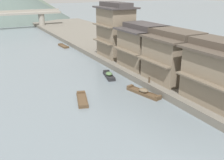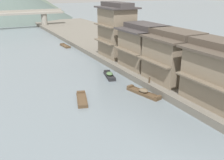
{
  "view_description": "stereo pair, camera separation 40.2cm",
  "coord_description": "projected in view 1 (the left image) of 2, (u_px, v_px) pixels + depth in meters",
  "views": [
    {
      "loc": [
        -10.13,
        -8.46,
        11.7
      ],
      "look_at": [
        3.32,
        16.68,
        1.43
      ],
      "focal_mm": 41.19,
      "sensor_mm": 36.0,
      "label": 1
    },
    {
      "loc": [
        -9.77,
        -8.65,
        11.7
      ],
      "look_at": [
        3.32,
        16.68,
        1.43
      ],
      "focal_mm": 41.19,
      "sensor_mm": 36.0,
      "label": 2
    }
  ],
  "objects": [
    {
      "name": "stone_bridge",
      "position": [
        11.0,
        17.0,
        74.88
      ],
      "size": [
        29.39,
        2.4,
        5.48
      ],
      "color": "gray",
      "rests_on": "ground"
    },
    {
      "name": "boat_moored_third",
      "position": [
        82.0,
        100.0,
        28.1
      ],
      "size": [
        2.16,
        4.04,
        0.42
      ],
      "color": "brown",
      "rests_on": "ground"
    },
    {
      "name": "boat_moored_second",
      "position": [
        63.0,
        46.0,
        53.94
      ],
      "size": [
        1.24,
        3.93,
        0.39
      ],
      "color": "brown",
      "rests_on": "ground"
    },
    {
      "name": "mooring_post_dock_mid",
      "position": [
        149.0,
        80.0,
        31.09
      ],
      "size": [
        0.2,
        0.2,
        0.72
      ],
      "primitive_type": "cylinder",
      "color": "#473828",
      "rests_on": "riverbank_right"
    },
    {
      "name": "house_waterfront_second",
      "position": [
        174.0,
        55.0,
        31.65
      ],
      "size": [
        6.9,
        6.75,
        6.14
      ],
      "color": "#7F705B",
      "rests_on": "riverbank_right"
    },
    {
      "name": "house_waterfront_tall",
      "position": [
        145.0,
        46.0,
        36.94
      ],
      "size": [
        7.0,
        6.89,
        6.14
      ],
      "color": "#7F705B",
      "rests_on": "riverbank_right"
    },
    {
      "name": "house_waterfront_narrow",
      "position": [
        115.0,
        30.0,
        42.1
      ],
      "size": [
        5.27,
        6.84,
        8.74
      ],
      "color": "#7F705B",
      "rests_on": "riverbank_right"
    },
    {
      "name": "riverbank_right",
      "position": [
        140.0,
        52.0,
        47.46
      ],
      "size": [
        18.0,
        110.0,
        0.82
      ],
      "primitive_type": "cube",
      "color": "#6B665B",
      "rests_on": "ground"
    },
    {
      "name": "boat_moored_far",
      "position": [
        143.0,
        92.0,
        29.82
      ],
      "size": [
        2.01,
        4.78,
        0.74
      ],
      "color": "brown",
      "rests_on": "ground"
    },
    {
      "name": "hill_far_centre",
      "position": [
        5.0,
        1.0,
        99.28
      ],
      "size": [
        48.78,
        48.78,
        13.96
      ],
      "primitive_type": "cone",
      "color": "#4C5B56",
      "rests_on": "ground"
    },
    {
      "name": "boat_moored_nearest",
      "position": [
        109.0,
        75.0,
        35.49
      ],
      "size": [
        1.8,
        3.75,
        0.76
      ],
      "color": "#232326",
      "rests_on": "ground"
    }
  ]
}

